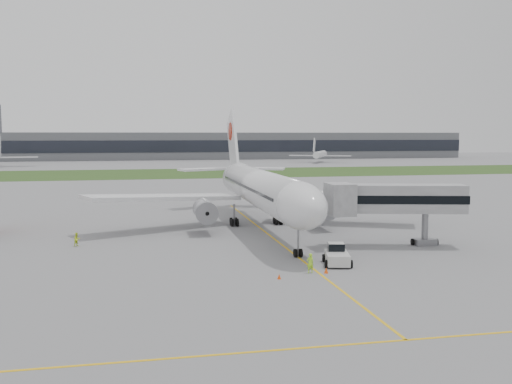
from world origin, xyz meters
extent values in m
plane|color=gray|center=(0.00, 0.00, 0.00)|extent=(600.00, 600.00, 0.00)
cube|color=#2E4C1C|center=(0.00, 120.00, 0.01)|extent=(600.00, 50.00, 0.02)
cube|color=slate|center=(0.00, 230.00, 7.00)|extent=(320.00, 22.00, 14.00)
cube|color=black|center=(0.00, 219.00, 7.00)|extent=(320.00, 0.60, 6.00)
cylinder|color=silver|center=(0.00, 4.00, 5.60)|extent=(5.00, 38.00, 5.00)
ellipsoid|color=silver|center=(0.00, -15.50, 5.60)|extent=(5.00, 11.00, 5.00)
cube|color=black|center=(0.00, -16.50, 6.50)|extent=(3.20, 1.54, 1.14)
cone|color=silver|center=(0.00, 26.00, 6.40)|extent=(5.00, 10.53, 6.16)
cube|color=silver|center=(-13.00, 6.00, 4.40)|extent=(22.13, 13.52, 1.70)
cube|color=silver|center=(13.00, 6.00, 4.40)|extent=(22.13, 13.52, 1.70)
cylinder|color=#A9A9AE|center=(-8.00, 1.50, 3.00)|extent=(2.70, 5.20, 2.70)
cylinder|color=#A9A9AE|center=(8.00, 1.50, 3.00)|extent=(2.70, 5.20, 2.70)
cube|color=silver|center=(0.00, 27.50, 11.50)|extent=(0.45, 10.90, 12.76)
cylinder|color=#A11B09|center=(0.00, 28.50, 13.50)|extent=(0.60, 3.20, 3.20)
cube|color=silver|center=(-5.00, 28.50, 6.80)|extent=(9.54, 6.34, 0.35)
cube|color=silver|center=(5.00, 28.50, 6.80)|extent=(9.54, 6.34, 0.35)
cylinder|color=gray|center=(0.00, -15.00, 1.55)|extent=(0.24, 0.24, 3.10)
cylinder|color=black|center=(-3.20, 7.00, 0.55)|extent=(1.40, 1.10, 1.10)
cylinder|color=black|center=(3.20, 7.00, 0.55)|extent=(1.40, 1.10, 1.10)
cube|color=silver|center=(2.84, -19.23, 0.70)|extent=(3.05, 4.36, 1.06)
cube|color=silver|center=(3.08, -18.20, 1.58)|extent=(1.86, 1.73, 0.88)
cube|color=black|center=(3.08, -18.20, 1.63)|extent=(1.92, 1.79, 0.75)
cylinder|color=black|center=(1.99, -17.67, 0.40)|extent=(0.48, 0.84, 0.79)
cylinder|color=black|center=(4.30, -18.22, 0.40)|extent=(0.48, 0.84, 0.79)
cylinder|color=black|center=(1.38, -20.24, 0.40)|extent=(0.48, 0.84, 0.79)
cylinder|color=black|center=(3.69, -20.78, 0.40)|extent=(0.48, 0.84, 0.79)
cube|color=#AFAFB1|center=(13.13, -11.37, 5.57)|extent=(15.34, 6.57, 3.21)
cube|color=black|center=(13.13, -11.37, 5.57)|extent=(15.57, 6.72, 0.96)
cube|color=#AFAFB1|center=(6.11, -10.82, 5.57)|extent=(2.79, 3.64, 3.64)
cylinder|color=gray|center=(16.39, -11.59, 2.04)|extent=(0.75, 0.75, 4.07)
cube|color=gray|center=(16.39, -11.59, 0.38)|extent=(2.85, 2.05, 0.75)
cylinder|color=black|center=(15.03, -11.27, 0.38)|extent=(0.48, 0.80, 0.75)
cylinder|color=black|center=(17.74, -11.90, 0.38)|extent=(0.48, 0.80, 0.75)
cone|color=#F64C0C|center=(-4.18, -23.53, 0.24)|extent=(0.35, 0.35, 0.49)
cone|color=#F64C0C|center=(0.66, -22.32, 0.28)|extent=(0.41, 0.41, 0.56)
imported|color=#ABF729|center=(-0.77, -21.87, 0.93)|extent=(0.75, 0.56, 1.87)
imported|color=#D5EF27|center=(-23.57, -4.10, 0.81)|extent=(0.99, 0.97, 1.61)
camera|label=1|loc=(-16.33, -72.24, 12.94)|focal=40.00mm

